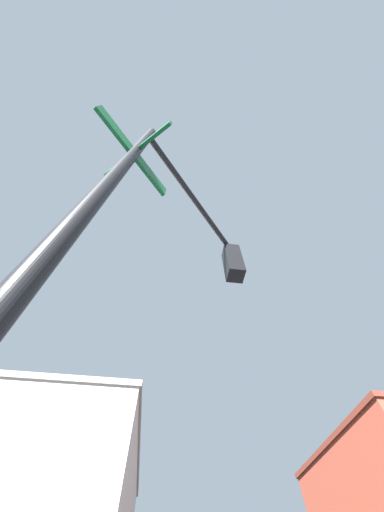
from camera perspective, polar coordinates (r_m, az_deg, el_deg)
traffic_signal_near at (r=3.16m, az=-0.81°, el=4.78°), size 2.18×2.41×6.24m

